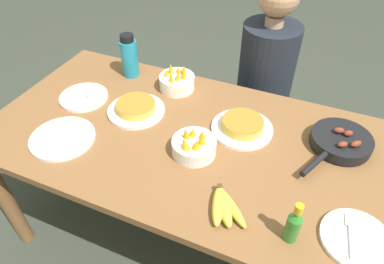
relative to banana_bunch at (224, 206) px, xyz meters
The scene contains 14 objects.
ground_plane 0.83m from the banana_bunch, 129.77° to the left, with size 14.00×14.00×0.00m, color #383D33.
dining_table 0.39m from the banana_bunch, 129.77° to the left, with size 1.76×0.89×0.72m.
banana_bunch is the anchor object (origin of this frame).
skillet 0.58m from the banana_bunch, 55.20° to the left, with size 0.24×0.38×0.08m.
frittata_plate_center 0.42m from the banana_bunch, 98.57° to the left, with size 0.26×0.26×0.06m.
frittata_plate_side 0.64m from the banana_bunch, 147.36° to the left, with size 0.26×0.26×0.05m.
empty_plate_near_front 0.89m from the banana_bunch, 157.71° to the left, with size 0.23×0.23×0.02m.
empty_plate_far_left 0.42m from the banana_bunch, ahead, with size 0.22×0.22×0.02m.
empty_plate_far_right 0.73m from the banana_bunch, behind, with size 0.27×0.27×0.02m.
fruit_bowl_mango 0.29m from the banana_bunch, 133.36° to the left, with size 0.18×0.18×0.12m.
fruit_bowl_citrus 0.74m from the banana_bunch, 127.31° to the left, with size 0.17×0.17×0.12m.
water_bottle 0.95m from the banana_bunch, 139.76° to the left, with size 0.09×0.09×0.22m.
hot_sauce_bottle 0.23m from the banana_bunch, ahead, with size 0.05×0.05×0.17m.
person_figure 1.00m from the banana_bunch, 95.35° to the left, with size 0.33×0.33×1.21m.
Camera 1 is at (0.42, -0.97, 1.69)m, focal length 32.00 mm.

